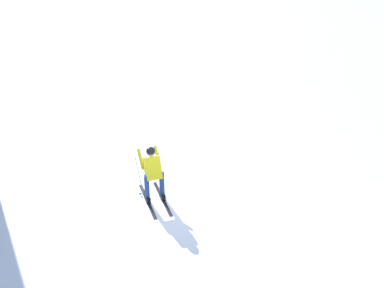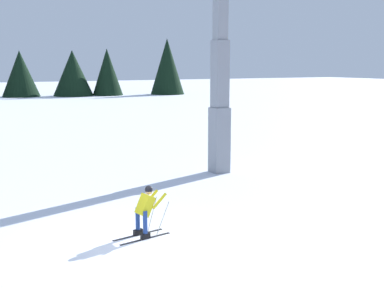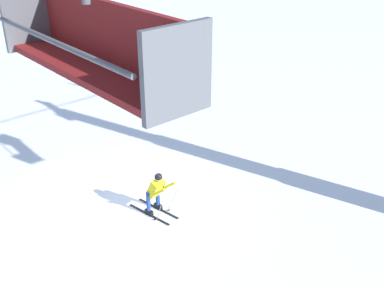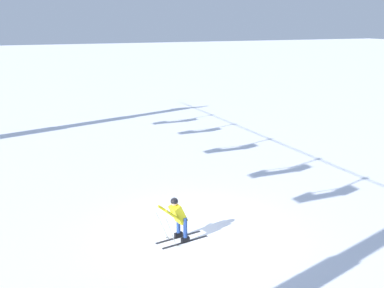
{
  "view_description": "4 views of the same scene",
  "coord_description": "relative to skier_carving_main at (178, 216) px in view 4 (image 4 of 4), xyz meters",
  "views": [
    {
      "loc": [
        -1.33,
        -10.47,
        7.97
      ],
      "look_at": [
        0.36,
        0.28,
        1.93
      ],
      "focal_mm": 47.39,
      "sensor_mm": 36.0,
      "label": 1
    },
    {
      "loc": [
        12.1,
        -4.19,
        5.0
      ],
      "look_at": [
        -0.7,
        2.51,
        2.6
      ],
      "focal_mm": 45.33,
      "sensor_mm": 36.0,
      "label": 2
    },
    {
      "loc": [
        6.4,
        10.57,
        8.66
      ],
      "look_at": [
        -1.55,
        1.49,
        2.34
      ],
      "focal_mm": 43.51,
      "sensor_mm": 36.0,
      "label": 3
    },
    {
      "loc": [
        -13.47,
        5.98,
        6.85
      ],
      "look_at": [
        -1.3,
        0.74,
        3.37
      ],
      "focal_mm": 44.2,
      "sensor_mm": 36.0,
      "label": 4
    }
  ],
  "objects": [
    {
      "name": "ground_plane",
      "position": [
        0.59,
        -0.92,
        -0.86
      ],
      "size": [
        260.0,
        260.0,
        0.0
      ],
      "primitive_type": "plane",
      "color": "white"
    },
    {
      "name": "skier_carving_main",
      "position": [
        0.0,
        0.0,
        0.0
      ],
      "size": [
        0.85,
        1.73,
        1.62
      ],
      "color": "black",
      "rests_on": "ground_plane"
    }
  ]
}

